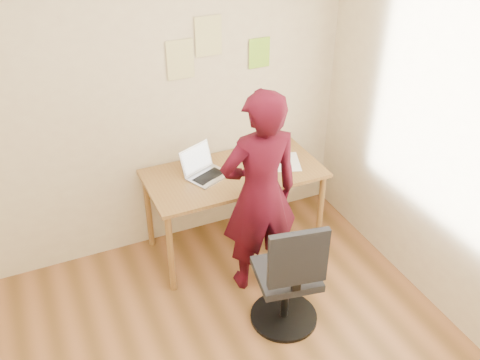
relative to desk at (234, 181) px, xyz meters
name	(u,v)px	position (x,y,z in m)	size (l,w,h in m)	color
room	(223,229)	(-0.66, -1.38, 0.70)	(3.58, 3.58, 2.78)	brown
desk	(234,181)	(0.00, 0.00, 0.00)	(1.40, 0.70, 0.74)	olive
laptop	(204,170)	(-0.23, 0.06, 0.14)	(0.39, 0.38, 0.22)	#B9BAC1
paper_sheet	(286,162)	(0.45, -0.03, 0.09)	(0.22, 0.31, 0.00)	white
phone	(268,178)	(0.21, -0.20, 0.09)	(0.11, 0.13, 0.01)	black
wall_note_left	(180,60)	(-0.27, 0.36, 0.94)	(0.21, 0.00, 0.30)	#D4CB7F
wall_note_mid	(208,36)	(-0.04, 0.36, 1.08)	(0.21, 0.00, 0.30)	#D4CB7F
wall_note_right	(259,53)	(0.38, 0.36, 0.89)	(0.18, 0.00, 0.24)	#8CCE2E
office_chair	(289,283)	(-0.02, -0.98, -0.25)	(0.49, 0.50, 0.94)	black
person	(260,195)	(0.00, -0.47, 0.16)	(0.59, 0.39, 1.63)	#3B0813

